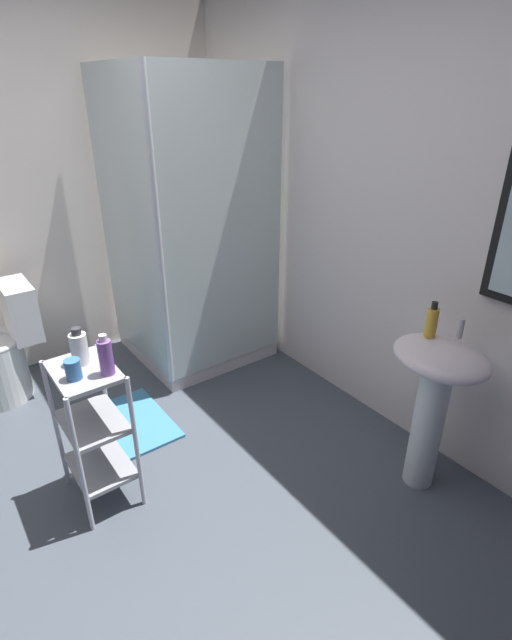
# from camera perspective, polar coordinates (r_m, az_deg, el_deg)

# --- Properties ---
(ground_plane) EXTENTS (4.20, 4.20, 0.02)m
(ground_plane) POSITION_cam_1_polar(r_m,az_deg,el_deg) (2.52, -18.83, -24.06)
(ground_plane) COLOR #444C56
(wall_back) EXTENTS (4.20, 0.14, 2.50)m
(wall_back) POSITION_cam_1_polar(r_m,az_deg,el_deg) (2.77, 16.10, 12.19)
(wall_back) COLOR white
(wall_back) RESTS_ON ground_plane
(shower_stall) EXTENTS (0.92, 0.92, 2.00)m
(shower_stall) POSITION_cam_1_polar(r_m,az_deg,el_deg) (3.51, -8.01, 2.25)
(shower_stall) COLOR white
(shower_stall) RESTS_ON ground_plane
(pedestal_sink) EXTENTS (0.46, 0.37, 0.81)m
(pedestal_sink) POSITION_cam_1_polar(r_m,az_deg,el_deg) (2.45, 20.50, -7.55)
(pedestal_sink) COLOR white
(pedestal_sink) RESTS_ON ground_plane
(sink_faucet) EXTENTS (0.03, 0.03, 0.10)m
(sink_faucet) POSITION_cam_1_polar(r_m,az_deg,el_deg) (2.41, 23.14, -0.93)
(sink_faucet) COLOR silver
(sink_faucet) RESTS_ON pedestal_sink
(toilet) EXTENTS (0.37, 0.49, 0.76)m
(toilet) POSITION_cam_1_polar(r_m,az_deg,el_deg) (3.51, -27.92, -3.54)
(toilet) COLOR white
(toilet) RESTS_ON ground_plane
(storage_cart) EXTENTS (0.38, 0.28, 0.74)m
(storage_cart) POSITION_cam_1_polar(r_m,az_deg,el_deg) (2.44, -18.80, -11.63)
(storage_cart) COLOR silver
(storage_cart) RESTS_ON ground_plane
(hand_soap_bottle) EXTENTS (0.05, 0.05, 0.17)m
(hand_soap_bottle) POSITION_cam_1_polar(r_m,az_deg,el_deg) (2.37, 20.18, -0.16)
(hand_soap_bottle) COLOR gold
(hand_soap_bottle) RESTS_ON pedestal_sink
(conditioner_bottle_purple) EXTENTS (0.06, 0.06, 0.19)m
(conditioner_bottle_purple) POSITION_cam_1_polar(r_m,az_deg,el_deg) (2.16, -17.43, -4.15)
(conditioner_bottle_purple) COLOR #8854AD
(conditioner_bottle_purple) RESTS_ON storage_cart
(lotion_bottle_white) EXTENTS (0.08, 0.08, 0.18)m
(lotion_bottle_white) POSITION_cam_1_polar(r_m,az_deg,el_deg) (2.28, -20.27, -3.13)
(lotion_bottle_white) COLOR white
(lotion_bottle_white) RESTS_ON storage_cart
(rinse_cup) EXTENTS (0.07, 0.07, 0.09)m
(rinse_cup) POSITION_cam_1_polar(r_m,az_deg,el_deg) (2.19, -20.91, -5.50)
(rinse_cup) COLOR #3870B2
(rinse_cup) RESTS_ON storage_cart
(bath_mat) EXTENTS (0.60, 0.40, 0.02)m
(bath_mat) POSITION_cam_1_polar(r_m,az_deg,el_deg) (3.10, -14.42, -11.72)
(bath_mat) COLOR teal
(bath_mat) RESTS_ON ground_plane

